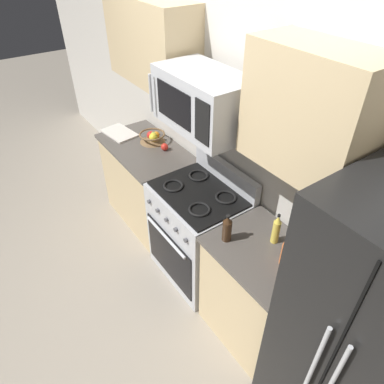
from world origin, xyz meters
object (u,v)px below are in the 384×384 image
at_px(range_oven, 199,233).
at_px(bottle_oil, 276,229).
at_px(refrigerator, 364,341).
at_px(utensil_crock, 294,255).
at_px(apple_loose, 165,147).
at_px(fruit_basket, 152,137).
at_px(microwave, 204,101).
at_px(cutting_board, 119,133).
at_px(bottle_soy, 227,229).

relative_size(range_oven, bottle_oil, 4.52).
relative_size(refrigerator, utensil_crock, 5.38).
relative_size(refrigerator, apple_loose, 25.50).
height_order(refrigerator, apple_loose, refrigerator).
bearing_deg(fruit_basket, microwave, -5.37).
bearing_deg(cutting_board, bottle_soy, -2.02).
bearing_deg(fruit_basket, range_oven, -6.94).
xyz_separation_m(cutting_board, bottle_soy, (1.82, -0.06, 0.09)).
bearing_deg(utensil_crock, microwave, -178.35).
height_order(refrigerator, cutting_board, refrigerator).
relative_size(range_oven, cutting_board, 2.94).
xyz_separation_m(apple_loose, bottle_soy, (1.26, -0.28, 0.07)).
xyz_separation_m(microwave, utensil_crock, (0.93, 0.03, -0.70)).
bearing_deg(apple_loose, refrigerator, -3.73).
bearing_deg(bottle_oil, bottle_soy, -128.33).
distance_m(utensil_crock, cutting_board, 2.24).
xyz_separation_m(microwave, bottle_soy, (0.52, -0.17, -0.68)).
bearing_deg(microwave, bottle_soy, -18.37).
relative_size(fruit_basket, bottle_soy, 1.17).
xyz_separation_m(microwave, bottle_oil, (0.72, 0.08, -0.67)).
xyz_separation_m(utensil_crock, fruit_basket, (-1.88, 0.06, -0.03)).
relative_size(range_oven, fruit_basket, 4.23).
relative_size(fruit_basket, apple_loose, 3.66).
relative_size(apple_loose, bottle_oil, 0.29).
xyz_separation_m(microwave, apple_loose, (-0.74, 0.10, -0.75)).
relative_size(refrigerator, microwave, 2.53).
bearing_deg(fruit_basket, apple_loose, 3.90).
distance_m(cutting_board, bottle_oil, 2.03).
height_order(apple_loose, bottle_soy, bottle_soy).
bearing_deg(refrigerator, utensil_crock, 173.01).
bearing_deg(apple_loose, utensil_crock, -2.61).
bearing_deg(microwave, apple_loose, 172.09).
distance_m(microwave, utensil_crock, 1.17).
xyz_separation_m(utensil_crock, bottle_oil, (-0.21, 0.06, 0.03)).
height_order(range_oven, apple_loose, range_oven).
height_order(range_oven, refrigerator, refrigerator).
height_order(fruit_basket, apple_loose, fruit_basket).
bearing_deg(refrigerator, bottle_soy, -172.51).
bearing_deg(microwave, utensil_crock, 1.65).
distance_m(refrigerator, utensil_crock, 0.59).
xyz_separation_m(fruit_basket, apple_loose, (0.21, 0.01, -0.02)).
relative_size(refrigerator, fruit_basket, 6.97).
height_order(range_oven, utensil_crock, utensil_crock).
bearing_deg(bottle_soy, bottle_oil, 51.67).
height_order(range_oven, cutting_board, range_oven).
bearing_deg(bottle_oil, cutting_board, -174.57).
height_order(refrigerator, utensil_crock, refrigerator).
distance_m(fruit_basket, apple_loose, 0.21).
distance_m(cutting_board, bottle_soy, 1.82).
bearing_deg(cutting_board, bottle_oil, 5.43).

